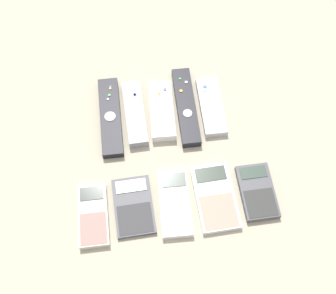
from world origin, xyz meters
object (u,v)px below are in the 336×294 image
Objects in this scene: remote_4 at (211,106)px; remote_3 at (186,107)px; calculator_0 at (93,215)px; calculator_1 at (134,206)px; calculator_2 at (175,203)px; calculator_3 at (215,197)px; remote_0 at (110,117)px; remote_1 at (135,113)px; remote_2 at (161,111)px; calculator_4 at (257,192)px.

remote_3 is at bearing 174.94° from remote_4.
remote_3 is 0.35m from calculator_0.
calculator_1 is 0.86× the size of calculator_2.
calculator_3 is at bearing -2.35° from calculator_1.
calculator_2 is (0.12, -0.25, -0.00)m from remote_0.
remote_2 is at bearing -1.40° from remote_1.
remote_4 is 0.24m from calculator_3.
remote_4 is (0.13, -0.00, -0.00)m from remote_2.
calculator_1 is at bearing -131.68° from remote_4.
remote_3 reaches higher than calculator_1.
calculator_3 is at bearing 4.49° from calculator_2.
calculator_2 is 1.00× the size of calculator_3.
remote_4 reaches higher than calculator_2.
remote_4 is at bearing 0.24° from remote_0.
calculator_4 is (0.19, -0.00, -0.00)m from calculator_2.
calculator_4 is at bearing -49.17° from remote_2.
calculator_0 is 0.27m from calculator_3.
remote_1 is 0.27m from calculator_0.
remote_0 reaches higher than calculator_2.
remote_1 is at bearing 135.91° from calculator_4.
remote_1 reaches higher than calculator_0.
remote_0 is at bearing 119.76° from calculator_2.
calculator_4 reaches higher than calculator_1.
remote_4 reaches higher than calculator_4.
calculator_3 is 1.21× the size of calculator_4.
calculator_1 is at bearing 177.35° from calculator_3.
calculator_2 is (0.18, 0.00, 0.00)m from calculator_0.
calculator_0 is at bearing -133.04° from remote_3.
calculator_0 is 0.91× the size of calculator_2.
calculator_4 is at bearing -44.74° from remote_1.
remote_3 is 1.38× the size of calculator_2.
calculator_1 is 0.86× the size of calculator_3.
remote_2 is 0.24m from calculator_2.
remote_0 is 1.59× the size of calculator_1.
calculator_2 is at bearing 1.87° from calculator_0.
remote_4 reaches higher than calculator_0.
remote_0 is 1.33× the size of remote_2.
remote_4 is 1.15× the size of calculator_0.
remote_0 is 1.37× the size of calculator_3.
remote_3 is 1.66× the size of calculator_4.
remote_2 is 1.03× the size of calculator_3.
calculator_3 is (0.09, -0.24, -0.00)m from remote_2.
calculator_0 is at bearing -174.51° from calculator_1.
calculator_1 is (-0.03, -0.24, -0.01)m from remote_1.
remote_3 reaches higher than calculator_0.
remote_2 is 0.25m from calculator_1.
calculator_1 is (0.03, -0.24, -0.00)m from remote_0.
calculator_3 is (0.15, -0.24, -0.00)m from remote_1.
calculator_4 is at bearing -74.45° from remote_4.
remote_4 is at bearing 46.07° from calculator_1.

